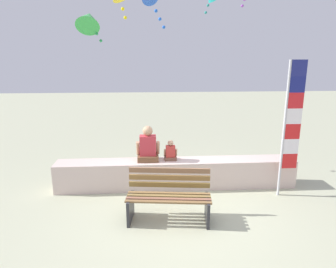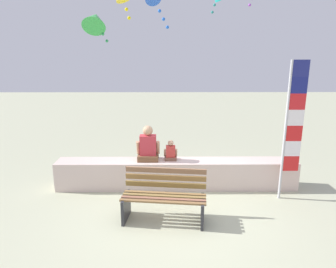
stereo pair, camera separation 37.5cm
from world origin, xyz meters
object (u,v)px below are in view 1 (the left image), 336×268
Objects in this scene: park_bench at (169,198)px; person_child at (170,152)px; kite_green at (89,20)px; person_adult at (148,147)px; flag_banner at (290,122)px.

person_child is (0.13, 1.41, 0.39)m from park_bench.
person_adult is at bearing -57.66° from kite_green.
person_child is (0.49, 0.00, -0.13)m from person_adult.
park_bench is 1.55× the size of kite_green.
person_child is 4.35m from kite_green.
park_bench is at bearing -75.77° from person_adult.
person_adult is 0.79× the size of kite_green.
kite_green is at bearing 116.28° from park_bench.
flag_banner is at bearing -14.57° from person_child.
park_bench is 1.47m from person_child.
park_bench is at bearing -63.72° from kite_green.
person_child is 2.53m from flag_banner.
park_bench is 1.97× the size of person_adult.
person_adult reaches higher than person_child.
flag_banner is at bearing -12.10° from person_adult.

